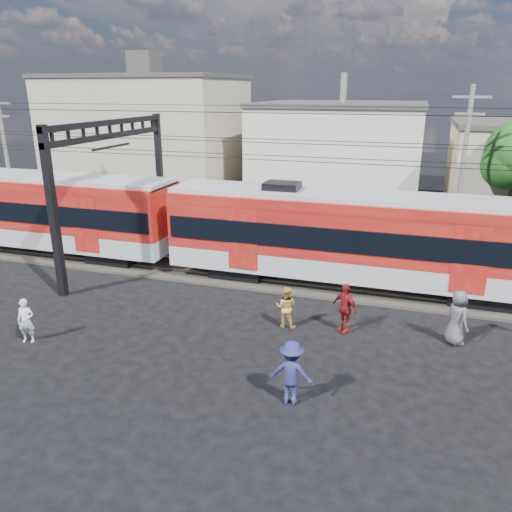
% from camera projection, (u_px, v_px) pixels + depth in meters
% --- Properties ---
extents(ground, '(120.00, 120.00, 0.00)m').
position_uv_depth(ground, '(267.00, 377.00, 15.10)').
color(ground, black).
rests_on(ground, ground).
extents(track_bed, '(70.00, 3.40, 0.12)m').
position_uv_depth(track_bed, '(317.00, 282.00, 22.30)').
color(track_bed, '#2D2823').
rests_on(track_bed, ground).
extents(rail_near, '(70.00, 0.12, 0.12)m').
position_uv_depth(rail_near, '(314.00, 286.00, 21.59)').
color(rail_near, '#59544C').
rests_on(rail_near, track_bed).
extents(rail_far, '(70.00, 0.12, 0.12)m').
position_uv_depth(rail_far, '(321.00, 274.00, 22.94)').
color(rail_far, '#59544C').
rests_on(rail_far, track_bed).
extents(commuter_train, '(50.30, 3.08, 4.17)m').
position_uv_depth(commuter_train, '(359.00, 235.00, 21.07)').
color(commuter_train, black).
rests_on(commuter_train, ground).
extents(catenary, '(70.00, 9.30, 7.52)m').
position_uv_depth(catenary, '(138.00, 160.00, 23.15)').
color(catenary, black).
rests_on(catenary, ground).
extents(building_west, '(14.28, 10.20, 9.30)m').
position_uv_depth(building_west, '(149.00, 136.00, 40.14)').
color(building_west, tan).
rests_on(building_west, ground).
extents(building_midwest, '(12.24, 12.24, 7.30)m').
position_uv_depth(building_midwest, '(340.00, 151.00, 38.88)').
color(building_midwest, beige).
rests_on(building_midwest, ground).
extents(utility_pole_mid, '(1.80, 0.24, 8.50)m').
position_uv_depth(utility_pole_mid, '(463.00, 166.00, 25.48)').
color(utility_pole_mid, slate).
rests_on(utility_pole_mid, ground).
extents(utility_pole_west, '(1.80, 0.24, 8.00)m').
position_uv_depth(utility_pole_west, '(6.00, 153.00, 32.66)').
color(utility_pole_west, slate).
rests_on(utility_pole_west, ground).
extents(pedestrian_a, '(0.66, 0.52, 1.57)m').
position_uv_depth(pedestrian_a, '(26.00, 321.00, 16.99)').
color(pedestrian_a, silver).
rests_on(pedestrian_a, ground).
extents(pedestrian_b, '(0.77, 0.61, 1.56)m').
position_uv_depth(pedestrian_b, '(286.00, 307.00, 18.07)').
color(pedestrian_b, gold).
rests_on(pedestrian_b, ground).
extents(pedestrian_c, '(1.23, 0.72, 1.88)m').
position_uv_depth(pedestrian_c, '(291.00, 373.00, 13.61)').
color(pedestrian_c, navy).
rests_on(pedestrian_c, ground).
extents(pedestrian_d, '(1.14, 0.99, 1.84)m').
position_uv_depth(pedestrian_d, '(345.00, 308.00, 17.67)').
color(pedestrian_d, maroon).
rests_on(pedestrian_d, ground).
extents(pedestrian_e, '(1.04, 1.13, 1.94)m').
position_uv_depth(pedestrian_e, '(457.00, 317.00, 16.83)').
color(pedestrian_e, '#4F4E54').
rests_on(pedestrian_e, ground).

